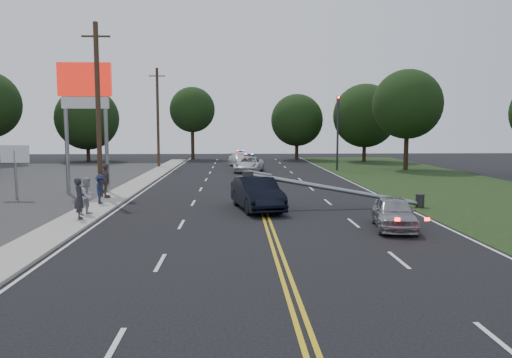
{
  "coord_description": "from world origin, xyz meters",
  "views": [
    {
      "loc": [
        -1.38,
        -17.01,
        4.15
      ],
      "look_at": [
        -0.42,
        6.26,
        1.7
      ],
      "focal_mm": 35.0,
      "sensor_mm": 36.0,
      "label": 1
    }
  ],
  "objects_px": {
    "utility_pole_far": "(158,117)",
    "emergency_b": "(241,160)",
    "fallen_streetlight": "(345,190)",
    "bystander_d": "(106,181)",
    "small_sign": "(15,159)",
    "emergency_a": "(249,164)",
    "pylon_sign": "(85,96)",
    "utility_pole_mid": "(98,110)",
    "bystander_a": "(79,198)",
    "bystander_b": "(88,196)",
    "waiting_sedan": "(394,213)",
    "traffic_signal": "(338,126)",
    "crashed_sedan": "(257,193)",
    "bystander_c": "(101,189)"
  },
  "relations": [
    {
      "from": "traffic_signal",
      "to": "pylon_sign",
      "type": "bearing_deg",
      "value": -139.61
    },
    {
      "from": "traffic_signal",
      "to": "waiting_sedan",
      "type": "xyz_separation_m",
      "value": [
        -3.23,
        -27.21,
        -3.54
      ]
    },
    {
      "from": "fallen_streetlight",
      "to": "small_sign",
      "type": "bearing_deg",
      "value": 167.6
    },
    {
      "from": "pylon_sign",
      "to": "waiting_sedan",
      "type": "relative_size",
      "value": 2.06
    },
    {
      "from": "pylon_sign",
      "to": "bystander_b",
      "type": "relative_size",
      "value": 4.63
    },
    {
      "from": "emergency_a",
      "to": "waiting_sedan",
      "type": "bearing_deg",
      "value": -67.7
    },
    {
      "from": "utility_pole_mid",
      "to": "crashed_sedan",
      "type": "xyz_separation_m",
      "value": [
        8.89,
        -4.33,
        -4.26
      ]
    },
    {
      "from": "fallen_streetlight",
      "to": "utility_pole_far",
      "type": "distance_m",
      "value": 29.54
    },
    {
      "from": "traffic_signal",
      "to": "bystander_a",
      "type": "relative_size",
      "value": 3.88
    },
    {
      "from": "traffic_signal",
      "to": "crashed_sedan",
      "type": "relative_size",
      "value": 1.41
    },
    {
      "from": "small_sign",
      "to": "utility_pole_far",
      "type": "height_order",
      "value": "utility_pole_far"
    },
    {
      "from": "utility_pole_far",
      "to": "emergency_b",
      "type": "relative_size",
      "value": 2.14
    },
    {
      "from": "pylon_sign",
      "to": "emergency_b",
      "type": "distance_m",
      "value": 23.88
    },
    {
      "from": "emergency_b",
      "to": "bystander_b",
      "type": "relative_size",
      "value": 2.7
    },
    {
      "from": "bystander_d",
      "to": "waiting_sedan",
      "type": "bearing_deg",
      "value": -136.57
    },
    {
      "from": "small_sign",
      "to": "waiting_sedan",
      "type": "xyz_separation_m",
      "value": [
        19.07,
        -9.22,
        -1.67
      ]
    },
    {
      "from": "fallen_streetlight",
      "to": "utility_pole_far",
      "type": "xyz_separation_m",
      "value": [
        -13.39,
        26.0,
        4.17
      ]
    },
    {
      "from": "utility_pole_mid",
      "to": "utility_pole_far",
      "type": "bearing_deg",
      "value": 90.0
    },
    {
      "from": "emergency_b",
      "to": "bystander_b",
      "type": "bearing_deg",
      "value": -120.1
    },
    {
      "from": "bystander_b",
      "to": "bystander_d",
      "type": "relative_size",
      "value": 0.89
    },
    {
      "from": "utility_pole_far",
      "to": "bystander_b",
      "type": "bearing_deg",
      "value": -87.94
    },
    {
      "from": "bystander_a",
      "to": "fallen_streetlight",
      "type": "bearing_deg",
      "value": -97.27
    },
    {
      "from": "utility_pole_far",
      "to": "bystander_d",
      "type": "relative_size",
      "value": 5.13
    },
    {
      "from": "emergency_b",
      "to": "bystander_d",
      "type": "distance_m",
      "value": 25.01
    },
    {
      "from": "pylon_sign",
      "to": "small_sign",
      "type": "xyz_separation_m",
      "value": [
        -3.5,
        -2.0,
        -3.66
      ]
    },
    {
      "from": "bystander_b",
      "to": "pylon_sign",
      "type": "bearing_deg",
      "value": 43.57
    },
    {
      "from": "fallen_streetlight",
      "to": "bystander_d",
      "type": "bearing_deg",
      "value": 165.05
    },
    {
      "from": "utility_pole_far",
      "to": "bystander_b",
      "type": "xyz_separation_m",
      "value": [
        1.01,
        -27.97,
        -4.1
      ]
    },
    {
      "from": "bystander_a",
      "to": "bystander_c",
      "type": "height_order",
      "value": "bystander_a"
    },
    {
      "from": "waiting_sedan",
      "to": "emergency_a",
      "type": "distance_m",
      "value": 26.54
    },
    {
      "from": "small_sign",
      "to": "emergency_a",
      "type": "xyz_separation_m",
      "value": [
        13.86,
        16.81,
        -1.65
      ]
    },
    {
      "from": "crashed_sedan",
      "to": "bystander_d",
      "type": "height_order",
      "value": "bystander_d"
    },
    {
      "from": "emergency_a",
      "to": "bystander_a",
      "type": "distance_m",
      "value": 25.29
    },
    {
      "from": "fallen_streetlight",
      "to": "crashed_sedan",
      "type": "xyz_separation_m",
      "value": [
        -4.5,
        -0.33,
        -0.1
      ]
    },
    {
      "from": "crashed_sedan",
      "to": "emergency_b",
      "type": "xyz_separation_m",
      "value": [
        -0.51,
        27.5,
        -0.15
      ]
    },
    {
      "from": "emergency_b",
      "to": "bystander_d",
      "type": "relative_size",
      "value": 2.39
    },
    {
      "from": "utility_pole_far",
      "to": "bystander_a",
      "type": "height_order",
      "value": "utility_pole_far"
    },
    {
      "from": "emergency_b",
      "to": "utility_pole_far",
      "type": "bearing_deg",
      "value": 172.06
    },
    {
      "from": "bystander_d",
      "to": "utility_pole_mid",
      "type": "bearing_deg",
      "value": 24.63
    },
    {
      "from": "fallen_streetlight",
      "to": "emergency_b",
      "type": "height_order",
      "value": "fallen_streetlight"
    },
    {
      "from": "utility_pole_mid",
      "to": "small_sign",
      "type": "bearing_deg",
      "value": 180.0
    },
    {
      "from": "utility_pole_mid",
      "to": "crashed_sedan",
      "type": "distance_m",
      "value": 10.77
    },
    {
      "from": "pylon_sign",
      "to": "bystander_a",
      "type": "distance_m",
      "value": 10.67
    },
    {
      "from": "utility_pole_far",
      "to": "bystander_d",
      "type": "height_order",
      "value": "utility_pole_far"
    },
    {
      "from": "fallen_streetlight",
      "to": "bystander_d",
      "type": "relative_size",
      "value": 4.8
    },
    {
      "from": "fallen_streetlight",
      "to": "utility_pole_far",
      "type": "bearing_deg",
      "value": 117.24
    },
    {
      "from": "bystander_b",
      "to": "waiting_sedan",
      "type": "bearing_deg",
      "value": -76.31
    },
    {
      "from": "small_sign",
      "to": "bystander_a",
      "type": "bearing_deg",
      "value": -51.02
    },
    {
      "from": "crashed_sedan",
      "to": "bystander_a",
      "type": "height_order",
      "value": "bystander_a"
    },
    {
      "from": "pylon_sign",
      "to": "bystander_a",
      "type": "height_order",
      "value": "pylon_sign"
    }
  ]
}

